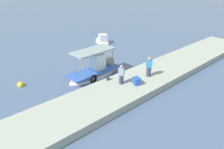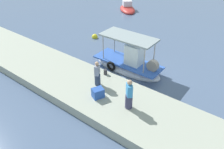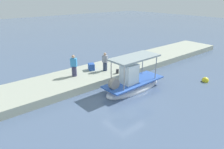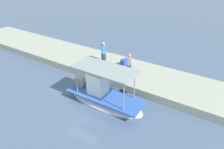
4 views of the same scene
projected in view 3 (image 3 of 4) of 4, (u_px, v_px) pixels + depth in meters
The scene contains 8 objects.
ground_plane at pixel (125, 95), 15.01m from camera, with size 120.00×120.00×0.00m, color slate.
dock_quay at pixel (92, 75), 17.87m from camera, with size 36.00×4.11×0.59m, color #A6AB99.
main_fishing_boat at pixel (133, 83), 15.67m from camera, with size 5.33×1.97×2.96m.
fisherman_near_bollard at pixel (105, 63), 17.82m from camera, with size 0.48×0.52×1.62m.
fisherman_by_crate at pixel (74, 67), 16.61m from camera, with size 0.56×0.56×1.78m.
mooring_bollard at pixel (117, 71), 17.38m from camera, with size 0.24×0.24×0.36m, color #2D2D33.
cargo_crate at pixel (91, 67), 18.16m from camera, with size 0.63×0.51×0.57m, color #2952AD.
marker_buoy at pixel (205, 80), 17.24m from camera, with size 0.56×0.56×0.56m.
Camera 3 is at (9.31, 9.74, 6.85)m, focal length 32.84 mm.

